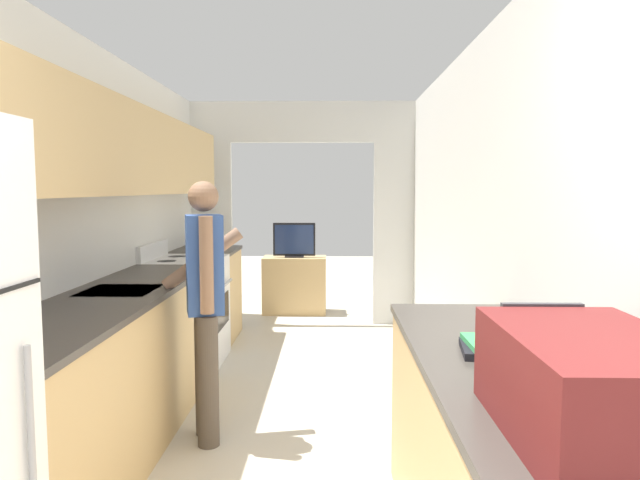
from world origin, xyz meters
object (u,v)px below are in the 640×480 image
(range_oven, at_px, (187,310))
(television, at_px, (294,240))
(person, at_px, (205,304))
(suitcase, at_px, (591,387))
(tv_cabinet, at_px, (295,285))
(book_stack, at_px, (490,347))

(range_oven, distance_m, television, 2.23)
(person, height_order, suitcase, person)
(television, bearing_deg, tv_cabinet, 90.00)
(person, xyz_separation_m, television, (0.31, 3.57, 0.06))
(book_stack, bearing_deg, range_oven, 123.18)
(range_oven, bearing_deg, tv_cabinet, 68.53)
(range_oven, height_order, television, television)
(suitcase, distance_m, tv_cabinet, 5.78)
(book_stack, xyz_separation_m, television, (-1.04, 4.86, -0.05))
(person, relative_size, tv_cabinet, 2.04)
(person, bearing_deg, suitcase, -162.42)
(person, relative_size, suitcase, 2.39)
(book_stack, bearing_deg, suitcase, -86.83)
(person, height_order, television, person)
(range_oven, bearing_deg, television, 68.12)
(range_oven, relative_size, book_stack, 4.08)
(range_oven, distance_m, suitcase, 4.07)
(range_oven, bearing_deg, person, -71.78)
(tv_cabinet, distance_m, television, 0.56)
(book_stack, xyz_separation_m, tv_cabinet, (-1.04, 4.90, -0.60))
(suitcase, bearing_deg, range_oven, 118.01)
(tv_cabinet, bearing_deg, suitcase, -79.15)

